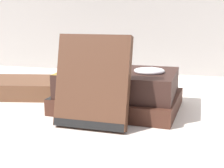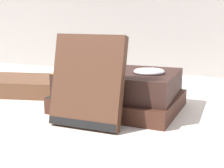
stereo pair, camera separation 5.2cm
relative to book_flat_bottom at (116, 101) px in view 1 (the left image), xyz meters
The scene contains 7 objects.
ground_plane 0.02m from the book_flat_bottom, 103.09° to the right, with size 3.00×3.00×0.00m, color silver.
book_flat_bottom is the anchor object (origin of this frame).
book_flat_top 0.04m from the book_flat_bottom, 39.14° to the left, with size 0.21×0.16×0.04m.
book_side_left 0.25m from the book_flat_bottom, behind, with size 0.27×0.19×0.04m.
book_leaning_front 0.12m from the book_flat_bottom, 93.78° to the right, with size 0.12×0.05×0.14m.
pocket_watch 0.09m from the book_flat_bottom, ahead, with size 0.06×0.06×0.01m.
reading_glasses 0.18m from the book_flat_bottom, 100.15° to the left, with size 0.10×0.05×0.00m.
Camera 1 is at (0.16, -0.54, 0.17)m, focal length 50.00 mm.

